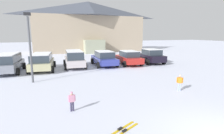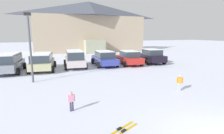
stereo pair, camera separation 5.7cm
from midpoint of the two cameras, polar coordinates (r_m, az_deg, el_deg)
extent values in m
cube|color=tan|center=(35.90, -7.33, 10.58)|extent=(20.68, 7.54, 6.77)
pyramid|color=#444A57|center=(36.22, -7.52, 18.21)|extent=(21.30, 8.16, 2.86)
cube|color=#9EA387|center=(31.67, -5.55, 6.66)|extent=(3.64, 1.89, 2.40)
cube|color=gray|center=(18.07, -30.50, 0.45)|extent=(2.19, 4.65, 0.64)
cube|color=#2D3842|center=(17.89, -30.77, 2.49)|extent=(1.89, 3.55, 0.68)
cube|color=white|center=(17.85, -30.88, 3.65)|extent=(1.76, 3.37, 0.06)
cylinder|color=black|center=(19.71, -32.24, 0.07)|extent=(0.27, 0.66, 0.64)
cylinder|color=black|center=(19.26, -26.57, 0.38)|extent=(0.27, 0.66, 0.64)
cylinder|color=black|center=(16.55, -28.23, -1.29)|extent=(0.27, 0.66, 0.64)
cube|color=tan|center=(17.84, -21.62, 1.00)|extent=(2.39, 4.67, 0.60)
cube|color=#2D3842|center=(17.66, -21.80, 2.94)|extent=(2.04, 3.57, 0.64)
cube|color=white|center=(17.62, -21.87, 4.08)|extent=(1.91, 3.39, 0.06)
cylinder|color=black|center=(19.39, -24.03, 0.65)|extent=(0.29, 0.66, 0.64)
cylinder|color=black|center=(19.15, -18.04, 0.93)|extent=(0.29, 0.66, 0.64)
cylinder|color=black|center=(16.71, -25.59, -0.96)|extent=(0.29, 0.66, 0.64)
cylinder|color=black|center=(16.42, -18.63, -0.65)|extent=(0.29, 0.66, 0.64)
cube|color=beige|center=(18.51, -11.99, 1.90)|extent=(2.10, 4.62, 0.63)
cube|color=#2D3842|center=(18.33, -12.04, 3.96)|extent=(1.81, 3.52, 0.73)
cube|color=white|center=(18.29, -12.09, 5.20)|extent=(1.69, 3.35, 0.06)
cylinder|color=black|center=(19.88, -15.06, 1.43)|extent=(0.26, 0.65, 0.64)
cylinder|color=black|center=(20.02, -9.55, 1.72)|extent=(0.26, 0.65, 0.64)
cylinder|color=black|center=(17.13, -14.75, 0.01)|extent=(0.26, 0.65, 0.64)
cylinder|color=black|center=(17.30, -8.38, 0.35)|extent=(0.26, 0.65, 0.64)
cube|color=#333D9B|center=(19.16, -2.48, 2.38)|extent=(2.05, 4.81, 0.61)
cube|color=#2D3842|center=(18.86, -2.29, 4.13)|extent=(1.73, 2.53, 0.63)
cube|color=white|center=(18.82, -2.30, 5.17)|extent=(1.61, 2.40, 0.06)
cylinder|color=black|center=(20.38, -6.29, 1.96)|extent=(0.25, 0.65, 0.64)
cylinder|color=black|center=(20.88, -0.95, 2.23)|extent=(0.25, 0.65, 0.64)
cylinder|color=black|center=(17.56, -4.28, 0.59)|extent=(0.25, 0.65, 0.64)
cylinder|color=black|center=(18.13, 1.82, 0.93)|extent=(0.25, 0.65, 0.64)
cube|color=red|center=(19.78, 5.58, 2.59)|extent=(2.07, 4.34, 0.60)
cube|color=#2D3842|center=(19.51, 5.85, 4.26)|extent=(1.72, 2.29, 0.60)
cube|color=white|center=(19.48, 5.87, 5.22)|extent=(1.61, 2.18, 0.06)
cylinder|color=black|center=(20.69, 1.67, 2.15)|extent=(0.26, 0.65, 0.64)
cylinder|color=black|center=(21.40, 6.61, 2.36)|extent=(0.26, 0.65, 0.64)
cylinder|color=black|center=(18.26, 4.33, 0.98)|extent=(0.26, 0.65, 0.64)
cylinder|color=black|center=(19.05, 9.79, 1.26)|extent=(0.26, 0.65, 0.64)
cube|color=black|center=(21.27, 12.70, 3.06)|extent=(2.20, 4.17, 0.69)
cube|color=#2D3842|center=(21.02, 13.04, 4.75)|extent=(1.81, 2.22, 0.62)
cube|color=white|center=(20.99, 13.08, 5.67)|extent=(1.69, 2.11, 0.06)
cylinder|color=black|center=(21.97, 8.82, 2.52)|extent=(0.27, 0.66, 0.64)
cylinder|color=black|center=(22.88, 13.39, 2.68)|extent=(0.27, 0.66, 0.64)
cylinder|color=black|center=(19.76, 11.83, 1.52)|extent=(0.27, 0.66, 0.64)
cylinder|color=black|center=(20.76, 16.74, 1.73)|extent=(0.27, 0.66, 0.64)
cylinder|color=#9BAAC9|center=(11.39, 21.53, -6.10)|extent=(0.09, 0.09, 0.49)
cylinder|color=#9BAAC9|center=(11.38, 20.99, -6.07)|extent=(0.09, 0.09, 0.49)
cube|color=orange|center=(11.28, 21.40, -4.07)|extent=(0.27, 0.26, 0.34)
cylinder|color=orange|center=(11.28, 22.17, -4.07)|extent=(0.07, 0.07, 0.33)
cylinder|color=orange|center=(11.27, 20.63, -3.97)|extent=(0.07, 0.07, 0.33)
sphere|color=tan|center=(11.22, 21.48, -2.91)|extent=(0.12, 0.12, 0.12)
cylinder|color=beige|center=(11.21, 21.50, -2.57)|extent=(0.12, 0.12, 0.06)
cylinder|color=#3B3657|center=(8.17, -12.50, -12.37)|extent=(0.08, 0.08, 0.44)
cylinder|color=#3B3657|center=(8.15, -13.17, -12.46)|extent=(0.08, 0.08, 0.44)
cube|color=pink|center=(8.03, -12.95, -9.95)|extent=(0.22, 0.15, 0.31)
cylinder|color=pink|center=(8.05, -11.99, -9.78)|extent=(0.06, 0.06, 0.29)
cylinder|color=pink|center=(8.00, -13.91, -10.01)|extent=(0.06, 0.06, 0.29)
sphere|color=tan|center=(7.95, -13.01, -8.53)|extent=(0.11, 0.11, 0.11)
cylinder|color=pink|center=(7.94, -13.03, -8.11)|extent=(0.11, 0.11, 0.05)
cube|color=gold|center=(6.69, 2.92, -19.60)|extent=(1.36, 0.73, 0.02)
cube|color=black|center=(6.64, 2.62, -19.46)|extent=(0.22, 0.16, 0.06)
cube|color=gold|center=(6.59, 4.33, -20.17)|extent=(1.36, 0.73, 0.02)
cube|color=black|center=(6.53, 4.04, -20.04)|extent=(0.22, 0.16, 0.06)
cylinder|color=#515459|center=(13.35, -24.96, 4.93)|extent=(0.14, 0.14, 4.56)
cube|color=#232326|center=(13.37, -25.81, 15.33)|extent=(0.44, 0.24, 0.20)
camera|label=1|loc=(0.03, -89.87, 0.03)|focal=28.00mm
camera|label=2|loc=(0.03, 90.13, -0.03)|focal=28.00mm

